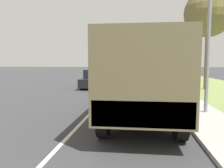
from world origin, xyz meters
name	(u,v)px	position (x,y,z in m)	size (l,w,h in m)	color
ground_plane	(126,75)	(0.00, 40.00, 0.00)	(180.00, 180.00, 0.00)	#38383A
lane_centre_stripe	(126,75)	(0.00, 40.00, 0.00)	(0.12, 120.00, 0.00)	silver
sidewalk_right	(152,75)	(4.50, 40.00, 0.06)	(1.80, 120.00, 0.12)	#ADAAA3
grass_strip_right	(178,75)	(8.90, 40.00, 0.01)	(7.00, 120.00, 0.02)	olive
military_truck	(141,75)	(2.08, 9.18, 1.67)	(2.41, 6.99, 2.96)	#474C38
car_nearest_ahead	(95,80)	(-1.66, 19.53, 0.70)	(1.89, 4.38, 1.57)	black
car_second_ahead	(136,73)	(1.71, 31.92, 0.78)	(1.93, 4.51, 1.75)	black
tree_mid_right	(209,13)	(7.45, 19.38, 6.01)	(3.76, 3.76, 7.91)	brown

